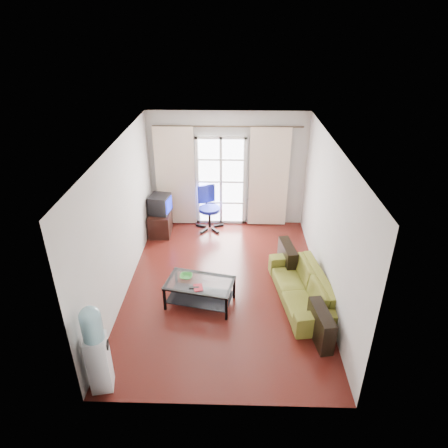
# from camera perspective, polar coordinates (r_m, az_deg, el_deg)

# --- Properties ---
(floor) EXTENTS (5.20, 5.20, 0.00)m
(floor) POSITION_cam_1_polar(r_m,az_deg,el_deg) (7.63, 0.04, -8.74)
(floor) COLOR #551B14
(floor) RESTS_ON ground
(ceiling) EXTENTS (5.20, 5.20, 0.00)m
(ceiling) POSITION_cam_1_polar(r_m,az_deg,el_deg) (6.39, 0.05, 11.04)
(ceiling) COLOR white
(ceiling) RESTS_ON wall_back
(wall_back) EXTENTS (3.60, 0.02, 2.70)m
(wall_back) POSITION_cam_1_polar(r_m,az_deg,el_deg) (9.29, 0.50, 7.75)
(wall_back) COLOR beige
(wall_back) RESTS_ON floor
(wall_front) EXTENTS (3.60, 0.02, 2.70)m
(wall_front) POSITION_cam_1_polar(r_m,az_deg,el_deg) (4.77, -0.86, -14.43)
(wall_front) COLOR beige
(wall_front) RESTS_ON floor
(wall_left) EXTENTS (0.02, 5.20, 2.70)m
(wall_left) POSITION_cam_1_polar(r_m,az_deg,el_deg) (7.18, -14.46, 0.45)
(wall_left) COLOR beige
(wall_left) RESTS_ON floor
(wall_right) EXTENTS (0.02, 5.20, 2.70)m
(wall_right) POSITION_cam_1_polar(r_m,az_deg,el_deg) (7.10, 14.73, 0.06)
(wall_right) COLOR beige
(wall_right) RESTS_ON floor
(french_door) EXTENTS (1.16, 0.06, 2.15)m
(french_door) POSITION_cam_1_polar(r_m,az_deg,el_deg) (9.34, -0.44, 6.06)
(french_door) COLOR white
(french_door) RESTS_ON wall_back
(curtain_rod) EXTENTS (3.30, 0.04, 0.04)m
(curtain_rod) POSITION_cam_1_polar(r_m,az_deg,el_deg) (8.89, 0.51, 13.77)
(curtain_rod) COLOR #4C3F2D
(curtain_rod) RESTS_ON wall_back
(curtain_left) EXTENTS (0.90, 0.07, 2.35)m
(curtain_left) POSITION_cam_1_polar(r_m,az_deg,el_deg) (9.33, -6.96, 6.65)
(curtain_left) COLOR beige
(curtain_left) RESTS_ON curtain_rod
(curtain_right) EXTENTS (0.90, 0.07, 2.35)m
(curtain_right) POSITION_cam_1_polar(r_m,az_deg,el_deg) (9.26, 6.41, 6.51)
(curtain_right) COLOR beige
(curtain_right) RESTS_ON curtain_rod
(radiator) EXTENTS (0.64, 0.12, 0.64)m
(radiator) POSITION_cam_1_polar(r_m,az_deg,el_deg) (9.62, 5.23, 1.75)
(radiator) COLOR gray
(radiator) RESTS_ON floor
(sofa) EXTENTS (2.17, 1.35, 0.57)m
(sofa) POSITION_cam_1_polar(r_m,az_deg,el_deg) (7.25, 11.07, -8.83)
(sofa) COLOR brown
(sofa) RESTS_ON floor
(coffee_table) EXTENTS (1.26, 0.88, 0.47)m
(coffee_table) POSITION_cam_1_polar(r_m,az_deg,el_deg) (7.04, -3.45, -9.36)
(coffee_table) COLOR silver
(coffee_table) RESTS_ON floor
(bowl) EXTENTS (0.24, 0.24, 0.05)m
(bowl) POSITION_cam_1_polar(r_m,az_deg,el_deg) (7.04, -5.43, -7.47)
(bowl) COLOR green
(bowl) RESTS_ON coffee_table
(book) EXTENTS (0.23, 0.26, 0.02)m
(book) POSITION_cam_1_polar(r_m,az_deg,el_deg) (6.79, -4.35, -9.12)
(book) COLOR #953112
(book) RESTS_ON coffee_table
(remote) EXTENTS (0.17, 0.06, 0.02)m
(remote) POSITION_cam_1_polar(r_m,az_deg,el_deg) (6.80, -4.29, -9.06)
(remote) COLOR black
(remote) RESTS_ON coffee_table
(tv_stand) EXTENTS (0.49, 0.72, 0.52)m
(tv_stand) POSITION_cam_1_polar(r_m,az_deg,el_deg) (9.33, -9.08, 0.14)
(tv_stand) COLOR black
(tv_stand) RESTS_ON floor
(crt_tv) EXTENTS (0.52, 0.53, 0.42)m
(crt_tv) POSITION_cam_1_polar(r_m,az_deg,el_deg) (9.15, -9.25, 2.84)
(crt_tv) COLOR black
(crt_tv) RESTS_ON tv_stand
(task_chair) EXTENTS (0.90, 0.90, 1.02)m
(task_chair) POSITION_cam_1_polar(r_m,az_deg,el_deg) (9.44, -2.14, 1.10)
(task_chair) COLOR black
(task_chair) RESTS_ON floor
(water_cooler) EXTENTS (0.33, 0.33, 1.38)m
(water_cooler) POSITION_cam_1_polar(r_m,az_deg,el_deg) (5.66, -17.81, -16.46)
(water_cooler) COLOR white
(water_cooler) RESTS_ON floor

